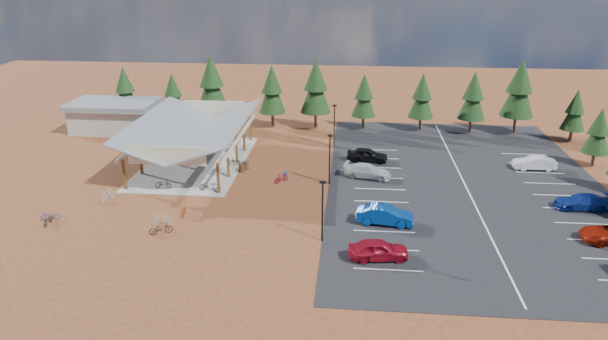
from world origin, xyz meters
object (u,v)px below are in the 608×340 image
(lamp_post_1, at_px, (330,156))
(bike_5, at_px, (217,169))
(lamp_post_2, at_px, (334,123))
(car_4, at_px, (367,155))
(bike_pavilion, at_px, (194,129))
(car_1, at_px, (385,215))
(bike_3, at_px, (182,140))
(outbuilding, at_px, (114,116))
(bike_0, at_px, (163,184))
(car_7, at_px, (582,202))
(bike_6, at_px, (231,148))
(trash_bin_0, at_px, (246,165))
(bike_10, at_px, (50,216))
(bike_12, at_px, (161,228))
(bike_16, at_px, (237,162))
(bike_7, at_px, (233,139))
(lamp_post_0, at_px, (322,207))
(bike_14, at_px, (286,174))
(bike_8, at_px, (48,220))
(car_9, at_px, (534,163))
(bike_13, at_px, (161,219))
(trash_bin_1, at_px, (242,168))
(bike_4, at_px, (209,185))
(bike_15, at_px, (281,178))
(bike_9, at_px, (107,195))
(bike_2, at_px, (181,151))
(car_3, at_px, (368,171))
(car_0, at_px, (378,249))
(bike_1, at_px, (170,158))

(lamp_post_1, height_order, bike_5, lamp_post_1)
(lamp_post_2, distance_m, car_4, 6.76)
(bike_pavilion, bearing_deg, car_1, -33.94)
(bike_3, distance_m, car_1, 30.81)
(outbuilding, relative_size, bike_0, 6.46)
(car_7, bearing_deg, lamp_post_1, -100.37)
(bike_6, xyz_separation_m, car_1, (16.97, -17.13, 0.28))
(trash_bin_0, height_order, bike_10, trash_bin_0)
(bike_3, relative_size, bike_5, 0.89)
(bike_5, bearing_deg, bike_12, 159.87)
(bike_0, relative_size, bike_16, 0.93)
(bike_6, distance_m, bike_7, 3.17)
(trash_bin_0, height_order, bike_6, bike_6)
(lamp_post_0, xyz_separation_m, bike_14, (-4.55, 13.27, -2.55))
(bike_8, bearing_deg, bike_14, 28.88)
(lamp_post_1, xyz_separation_m, bike_10, (-23.42, -10.45, -2.56))
(bike_14, bearing_deg, car_4, 36.87)
(trash_bin_0, xyz_separation_m, bike_10, (-14.33, -13.75, -0.03))
(car_4, height_order, car_9, car_4)
(bike_13, bearing_deg, trash_bin_1, 151.03)
(bike_4, distance_m, bike_5, 4.15)
(trash_bin_1, bearing_deg, bike_13, -108.39)
(bike_14, height_order, bike_15, bike_15)
(bike_7, relative_size, bike_16, 1.01)
(car_9, bearing_deg, car_4, -93.03)
(trash_bin_1, relative_size, bike_9, 0.49)
(bike_0, xyz_separation_m, bike_9, (-4.24, -3.15, 0.01))
(bike_6, height_order, bike_14, bike_6)
(car_1, bearing_deg, lamp_post_1, 37.30)
(bike_0, xyz_separation_m, bike_2, (-1.19, 9.64, 0.01))
(lamp_post_2, bearing_deg, car_3, -68.98)
(bike_5, relative_size, bike_10, 1.11)
(bike_16, bearing_deg, car_7, 89.40)
(car_7, bearing_deg, bike_8, -81.49)
(bike_7, height_order, car_0, car_0)
(bike_9, distance_m, car_9, 43.62)
(bike_0, distance_m, car_7, 38.91)
(bike_0, height_order, car_3, car_3)
(bike_7, distance_m, car_9, 34.31)
(bike_0, xyz_separation_m, bike_3, (-2.47, 14.00, 0.03))
(outbuilding, xyz_separation_m, trash_bin_0, (19.91, -12.70, -1.58))
(car_0, height_order, car_7, car_0)
(bike_0, bearing_deg, outbuilding, 36.71)
(bike_pavilion, bearing_deg, bike_3, 119.89)
(outbuilding, height_order, bike_14, outbuilding)
(bike_1, bearing_deg, bike_0, -154.25)
(bike_9, bearing_deg, bike_1, -82.91)
(trash_bin_0, xyz_separation_m, trash_bin_1, (-0.26, -0.87, 0.00))
(bike_1, height_order, bike_4, bike_1)
(bike_6, bearing_deg, trash_bin_1, -171.24)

